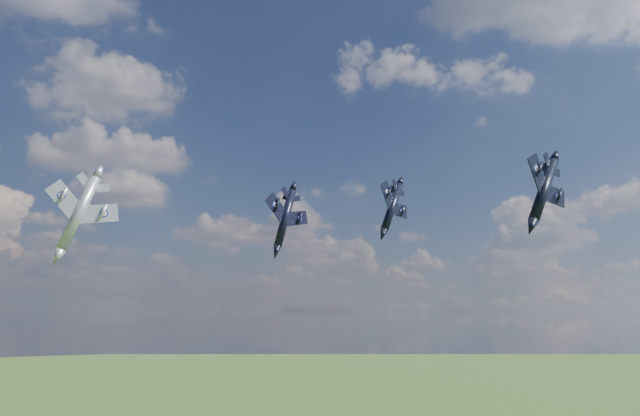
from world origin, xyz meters
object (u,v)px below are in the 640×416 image
jet_right_navy (544,190)px  jet_left_silver (79,213)px  jet_high_navy (392,207)px  jet_lead_navy (285,218)px

jet_right_navy → jet_left_silver: size_ratio=0.84×
jet_right_navy → jet_left_silver: (-45.09, 39.21, -0.47)m
jet_right_navy → jet_high_navy: bearing=70.0°
jet_right_navy → jet_high_navy: (5.38, 38.35, 4.14)m
jet_lead_navy → jet_high_navy: jet_high_navy is taller
jet_lead_navy → jet_high_navy: size_ratio=0.90×
jet_lead_navy → jet_left_silver: 28.61m
jet_high_navy → jet_left_silver: (-50.47, 0.86, -4.61)m
jet_lead_navy → jet_left_silver: (-28.00, 5.86, -0.46)m
jet_lead_navy → jet_left_silver: jet_left_silver is taller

